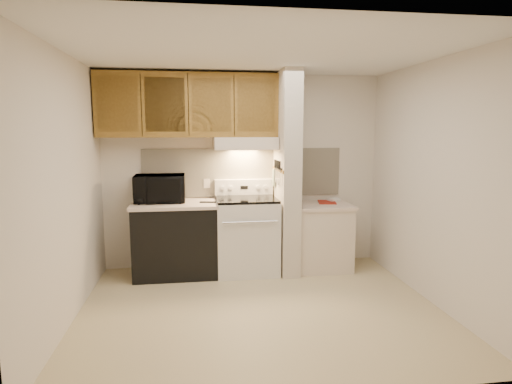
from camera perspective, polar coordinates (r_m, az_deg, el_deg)
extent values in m
plane|color=#CDBA8C|center=(4.49, 0.58, -15.26)|extent=(3.60, 3.60, 0.00)
plane|color=white|center=(4.17, 0.63, 18.06)|extent=(3.60, 3.60, 0.00)
cube|color=silver|center=(5.62, -1.71, 2.78)|extent=(3.60, 2.50, 0.02)
cube|color=silver|center=(4.26, -24.05, 0.25)|extent=(0.02, 3.00, 2.50)
cube|color=silver|center=(4.76, 22.55, 1.12)|extent=(0.02, 3.00, 2.50)
cube|color=#F0E4C5|center=(5.61, -1.70, 2.62)|extent=(2.60, 0.02, 0.63)
cube|color=silver|center=(5.42, -1.26, -5.91)|extent=(0.76, 0.65, 0.92)
cube|color=black|center=(5.11, -0.84, -6.35)|extent=(0.50, 0.01, 0.30)
cylinder|color=silver|center=(5.02, -0.79, -4.03)|extent=(0.65, 0.02, 0.02)
cube|color=black|center=(5.32, -1.28, -0.96)|extent=(0.74, 0.64, 0.03)
cube|color=silver|center=(5.59, -1.63, 0.68)|extent=(0.76, 0.08, 0.20)
cube|color=black|center=(5.55, -1.58, 0.62)|extent=(0.10, 0.01, 0.04)
cylinder|color=silver|center=(5.52, -4.47, 0.56)|extent=(0.05, 0.02, 0.05)
cylinder|color=silver|center=(5.53, -3.43, 0.58)|extent=(0.05, 0.02, 0.05)
cylinder|color=silver|center=(5.57, 0.26, 0.65)|extent=(0.05, 0.02, 0.05)
cylinder|color=silver|center=(5.58, 1.28, 0.67)|extent=(0.05, 0.02, 0.05)
cube|color=black|center=(5.41, -10.63, -6.37)|extent=(1.00, 0.63, 0.87)
cube|color=beige|center=(5.31, -10.76, -1.62)|extent=(1.04, 0.67, 0.04)
cube|color=black|center=(5.25, -6.43, -1.34)|extent=(0.20, 0.09, 0.01)
cylinder|color=#2B5C5F|center=(5.51, -10.16, -0.44)|extent=(0.12, 0.12, 0.11)
cube|color=beige|center=(5.58, -6.58, 1.14)|extent=(0.08, 0.01, 0.12)
imported|color=black|center=(5.38, -12.70, 0.47)|extent=(0.61, 0.42, 0.33)
cube|color=beige|center=(5.36, 4.14, 2.49)|extent=(0.22, 0.70, 2.50)
cube|color=olive|center=(5.33, 2.92, 3.01)|extent=(0.01, 0.70, 0.04)
cube|color=black|center=(5.28, 2.97, 3.17)|extent=(0.02, 0.42, 0.04)
cube|color=silver|center=(5.13, 3.19, 1.88)|extent=(0.01, 0.03, 0.16)
cylinder|color=black|center=(5.12, 3.17, 3.57)|extent=(0.02, 0.02, 0.10)
cube|color=silver|center=(5.23, 2.97, 1.90)|extent=(0.01, 0.04, 0.18)
cylinder|color=black|center=(5.19, 3.02, 3.63)|extent=(0.02, 0.02, 0.10)
cube|color=silver|center=(5.30, 2.81, 1.89)|extent=(0.01, 0.04, 0.20)
cylinder|color=black|center=(5.27, 2.86, 3.70)|extent=(0.02, 0.02, 0.10)
cube|color=silver|center=(5.37, 2.65, 2.19)|extent=(0.01, 0.04, 0.16)
cylinder|color=black|center=(5.36, 2.66, 3.79)|extent=(0.02, 0.02, 0.10)
cube|color=silver|center=(5.44, 2.52, 2.16)|extent=(0.01, 0.04, 0.18)
cylinder|color=black|center=(5.42, 2.54, 3.84)|extent=(0.02, 0.02, 0.10)
cube|color=gray|center=(5.51, 2.42, 1.96)|extent=(0.03, 0.09, 0.22)
cube|color=beige|center=(5.63, 8.66, -6.06)|extent=(0.70, 0.60, 0.81)
cube|color=beige|center=(5.54, 8.75, -1.80)|extent=(0.74, 0.64, 0.04)
cube|color=#9E2517|center=(5.65, 9.44, -1.34)|extent=(0.28, 0.34, 0.01)
cube|color=white|center=(5.76, 10.34, -1.03)|extent=(0.17, 0.15, 0.04)
cube|color=beige|center=(5.38, -1.46, 6.53)|extent=(0.78, 0.44, 0.15)
cube|color=beige|center=(5.17, -1.19, 5.96)|extent=(0.78, 0.04, 0.06)
cube|color=olive|center=(5.39, -8.98, 11.32)|extent=(2.18, 0.33, 0.77)
cube|color=olive|center=(5.31, -18.03, 11.07)|extent=(0.46, 0.01, 0.63)
cube|color=black|center=(5.27, -15.06, 11.21)|extent=(0.01, 0.01, 0.73)
cube|color=olive|center=(5.25, -12.04, 11.33)|extent=(0.46, 0.01, 0.63)
cube|color=black|center=(5.23, -9.01, 11.42)|extent=(0.01, 0.01, 0.73)
cube|color=olive|center=(5.24, -5.97, 11.47)|extent=(0.46, 0.01, 0.63)
cube|color=black|center=(5.26, -2.94, 11.49)|extent=(0.01, 0.01, 0.73)
cube|color=olive|center=(5.29, 0.06, 11.48)|extent=(0.46, 0.01, 0.63)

